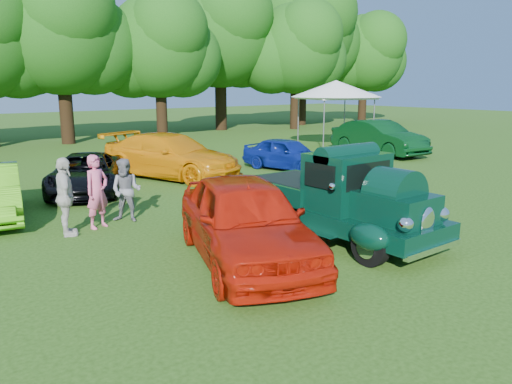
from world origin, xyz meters
TOP-DOWN VIEW (x-y plane):
  - ground at (0.00, 0.00)m, footprint 120.00×120.00m
  - hero_pickup at (0.44, 0.51)m, footprint 2.36×5.08m
  - red_convertible at (-2.21, 0.51)m, footprint 3.65×5.41m
  - back_car_black at (-2.44, 8.86)m, footprint 3.91×5.02m
  - back_car_orange at (1.06, 9.60)m, footprint 4.25×6.16m
  - back_car_blue at (5.71, 8.28)m, footprint 2.42×4.13m
  - back_car_green at (12.31, 8.86)m, footprint 2.28×5.34m
  - spectator_pink at (-3.63, 4.65)m, footprint 0.77×0.64m
  - spectator_grey at (-2.84, 4.76)m, footprint 1.00×1.00m
  - spectator_white at (-4.46, 4.43)m, footprint 0.70×1.16m
  - canopy_tent at (12.61, 12.16)m, footprint 6.12×6.12m
  - tree_line at (-0.25, 23.95)m, footprint 64.21×10.69m

SIDE VIEW (x-z plane):
  - ground at x=0.00m, z-range 0.00..0.00m
  - back_car_black at x=-2.44m, z-range 0.00..1.27m
  - back_car_blue at x=5.71m, z-range 0.00..1.32m
  - spectator_grey at x=-2.84m, z-range 0.00..1.63m
  - back_car_orange at x=1.06m, z-range 0.00..1.66m
  - back_car_green at x=12.31m, z-range 0.00..1.71m
  - red_convertible at x=-2.21m, z-range 0.00..1.71m
  - hero_pickup at x=0.44m, z-range -0.13..1.85m
  - spectator_pink at x=-3.63m, z-range 0.00..1.81m
  - spectator_white at x=-4.46m, z-range 0.00..1.84m
  - canopy_tent at x=12.61m, z-range 1.36..5.05m
  - tree_line at x=-0.25m, z-range 0.68..12.89m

